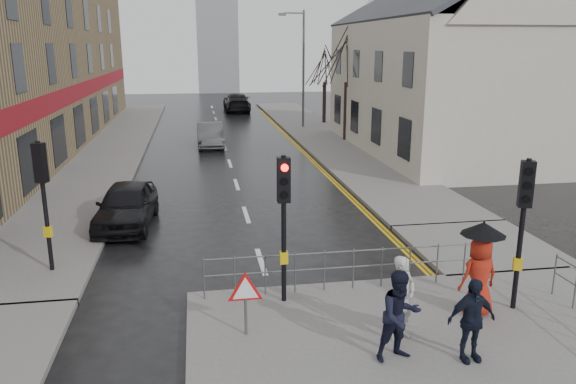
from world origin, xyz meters
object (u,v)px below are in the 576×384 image
object	(u,v)px
pedestrian_b	(400,316)
pedestrian_d	(471,320)
car_mid	(210,135)
car_parked	(126,205)
pedestrian_a	(402,298)
pedestrian_with_umbrella	(480,265)

from	to	relation	value
pedestrian_b	pedestrian_d	xyz separation A→B (m)	(1.28, -0.25, -0.07)
pedestrian_b	car_mid	distance (m)	24.33
pedestrian_b	car_parked	bearing A→B (deg)	110.06
pedestrian_a	pedestrian_d	size ratio (longest dim) A/B	1.07
pedestrian_a	car_mid	distance (m)	23.67
pedestrian_a	car_parked	size ratio (longest dim) A/B	0.41
pedestrian_with_umbrella	car_mid	bearing A→B (deg)	102.53
pedestrian_b	car_mid	xyz separation A→B (m)	(-2.73, 24.17, -0.32)
pedestrian_with_umbrella	car_parked	distance (m)	11.52
car_mid	car_parked	bearing A→B (deg)	-103.01
pedestrian_a	car_parked	xyz separation A→B (m)	(-6.23, 8.77, -0.29)
pedestrian_with_umbrella	car_mid	size ratio (longest dim) A/B	0.50
pedestrian_a	pedestrian_with_umbrella	distance (m)	2.16
car_mid	pedestrian_with_umbrella	bearing A→B (deg)	-78.22
pedestrian_b	car_mid	world-z (taller)	pedestrian_b
pedestrian_a	pedestrian_d	xyz separation A→B (m)	(0.97, -0.95, -0.06)
pedestrian_b	car_parked	world-z (taller)	pedestrian_b
pedestrian_a	pedestrian_d	bearing A→B (deg)	-77.11
pedestrian_with_umbrella	pedestrian_d	distance (m)	2.02
pedestrian_d	car_parked	world-z (taller)	pedestrian_d
car_parked	car_mid	world-z (taller)	car_parked
car_mid	pedestrian_a	bearing A→B (deg)	-83.38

